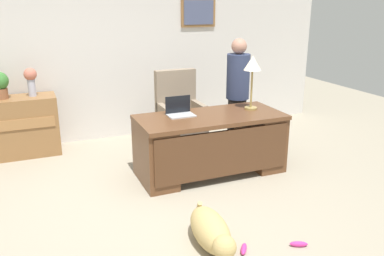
{
  "coord_description": "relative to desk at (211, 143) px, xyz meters",
  "views": [
    {
      "loc": [
        -1.35,
        -3.61,
        2.1
      ],
      "look_at": [
        0.27,
        0.3,
        0.75
      ],
      "focal_mm": 38.05,
      "sensor_mm": 36.0,
      "label": 1
    }
  ],
  "objects": [
    {
      "name": "ground_plane",
      "position": [
        -0.68,
        -0.66,
        -0.41
      ],
      "size": [
        12.0,
        12.0,
        0.0
      ],
      "primitive_type": "plane",
      "color": "#9E937F"
    },
    {
      "name": "back_wall",
      "position": [
        -0.67,
        1.94,
        0.94
      ],
      "size": [
        7.0,
        0.16,
        2.7
      ],
      "color": "silver",
      "rests_on": "ground_plane"
    },
    {
      "name": "desk",
      "position": [
        0.0,
        0.0,
        0.0
      ],
      "size": [
        1.79,
        0.81,
        0.75
      ],
      "color": "brown",
      "rests_on": "ground_plane"
    },
    {
      "name": "credenza",
      "position": [
        -2.35,
        1.59,
        0.01
      ],
      "size": [
        1.36,
        0.5,
        0.82
      ],
      "color": "olive",
      "rests_on": "ground_plane"
    },
    {
      "name": "armchair",
      "position": [
        -0.03,
        1.01,
        0.09
      ],
      "size": [
        0.6,
        0.59,
        1.13
      ],
      "color": "gray",
      "rests_on": "ground_plane"
    },
    {
      "name": "person_standing",
      "position": [
        0.7,
        0.64,
        0.41
      ],
      "size": [
        0.32,
        0.32,
        1.59
      ],
      "color": "#262323",
      "rests_on": "ground_plane"
    },
    {
      "name": "dog_lying",
      "position": [
        -0.67,
        -1.45,
        -0.25
      ],
      "size": [
        0.36,
        0.85,
        0.3
      ],
      "color": "tan",
      "rests_on": "ground_plane"
    },
    {
      "name": "laptop",
      "position": [
        -0.34,
        0.19,
        0.4
      ],
      "size": [
        0.32,
        0.22,
        0.22
      ],
      "color": "#B2B5BA",
      "rests_on": "desk"
    },
    {
      "name": "desk_lamp",
      "position": [
        0.6,
        0.1,
        0.88
      ],
      "size": [
        0.22,
        0.22,
        0.68
      ],
      "color": "#9E8447",
      "rests_on": "desk"
    },
    {
      "name": "vase_with_flowers",
      "position": [
        -1.96,
        1.59,
        0.66
      ],
      "size": [
        0.17,
        0.17,
        0.39
      ],
      "color": "#B0B2C8",
      "rests_on": "credenza"
    },
    {
      "name": "dog_toy_bone",
      "position": [
        0.04,
        -1.75,
        -0.38
      ],
      "size": [
        0.17,
        0.11,
        0.05
      ],
      "primitive_type": "ellipsoid",
      "rotation": [
        0.0,
        0.0,
        5.85
      ],
      "color": "#D8338C",
      "rests_on": "ground_plane"
    },
    {
      "name": "dog_toy_plush",
      "position": [
        -0.44,
        -1.62,
        -0.38
      ],
      "size": [
        0.14,
        0.17,
        0.05
      ],
      "primitive_type": "ellipsoid",
      "rotation": [
        0.0,
        0.0,
        4.09
      ],
      "color": "#D8338C",
      "rests_on": "ground_plane"
    }
  ]
}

